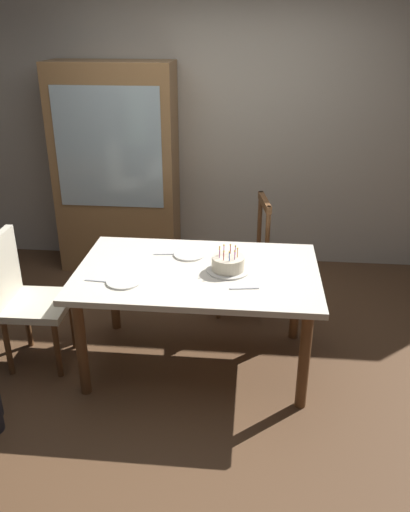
{
  "coord_description": "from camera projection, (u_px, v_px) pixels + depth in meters",
  "views": [
    {
      "loc": [
        0.35,
        -3.04,
        2.22
      ],
      "look_at": [
        0.05,
        0.0,
        0.83
      ],
      "focal_mm": 36.62,
      "sensor_mm": 36.0,
      "label": 1
    }
  ],
  "objects": [
    {
      "name": "ground",
      "position": [
        198.0,
        362.0,
        3.7
      ],
      "size": [
        6.4,
        6.4,
        0.0
      ],
      "primitive_type": "plane",
      "color": "brown"
    },
    {
      "name": "back_wall",
      "position": [
        219.0,
        128.0,
        4.84
      ],
      "size": [
        6.4,
        0.1,
        2.6
      ],
      "primitive_type": "cube",
      "color": "beige",
      "rests_on": "ground"
    },
    {
      "name": "dining_table",
      "position": [
        197.0,
        281.0,
        3.44
      ],
      "size": [
        1.58,
        0.99,
        0.73
      ],
      "color": "silver",
      "rests_on": "ground"
    },
    {
      "name": "birthday_cake",
      "position": [
        228.0,
        264.0,
        3.36
      ],
      "size": [
        0.28,
        0.28,
        0.17
      ],
      "color": "silver",
      "rests_on": "dining_table"
    },
    {
      "name": "plate_near_celebrant",
      "position": [
        124.0,
        281.0,
        3.24
      ],
      "size": [
        0.22,
        0.22,
        0.01
      ],
      "primitive_type": "cylinder",
      "color": "white",
      "rests_on": "dining_table"
    },
    {
      "name": "plate_far_side",
      "position": [
        190.0,
        254.0,
        3.61
      ],
      "size": [
        0.22,
        0.22,
        0.01
      ],
      "primitive_type": "cylinder",
      "color": "white",
      "rests_on": "dining_table"
    },
    {
      "name": "fork_near_celebrant",
      "position": [
        99.0,
        281.0,
        3.25
      ],
      "size": [
        0.18,
        0.03,
        0.01
      ],
      "primitive_type": "cube",
      "rotation": [
        0.0,
        0.0,
        -0.08
      ],
      "color": "silver",
      "rests_on": "dining_table"
    },
    {
      "name": "fork_far_side",
      "position": [
        167.0,
        254.0,
        3.62
      ],
      "size": [
        0.18,
        0.04,
        0.01
      ],
      "primitive_type": "cube",
      "rotation": [
        0.0,
        0.0,
        0.12
      ],
      "color": "silver",
      "rests_on": "dining_table"
    },
    {
      "name": "fork_near_guest",
      "position": [
        244.0,
        288.0,
        3.16
      ],
      "size": [
        0.18,
        0.04,
        0.01
      ],
      "primitive_type": "cube",
      "rotation": [
        0.0,
        0.0,
        0.15
      ],
      "color": "silver",
      "rests_on": "dining_table"
    },
    {
      "name": "chair_spindle_back",
      "position": [
        241.0,
        257.0,
        4.23
      ],
      "size": [
        0.51,
        0.51,
        0.95
      ],
      "color": "brown",
      "rests_on": "ground"
    },
    {
      "name": "chair_upholstered",
      "position": [
        22.0,
        293.0,
        3.51
      ],
      "size": [
        0.45,
        0.45,
        0.95
      ],
      "color": "beige",
      "rests_on": "ground"
    },
    {
      "name": "china_cabinet",
      "position": [
        117.0,
        170.0,
        4.8
      ],
      "size": [
        1.1,
        0.45,
        1.9
      ],
      "color": "#9E7042",
      "rests_on": "ground"
    }
  ]
}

